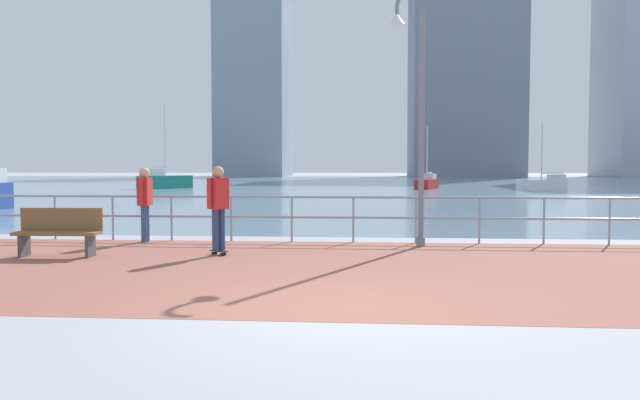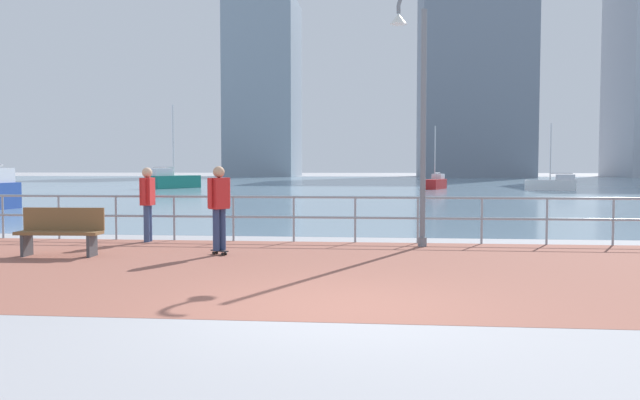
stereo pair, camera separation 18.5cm
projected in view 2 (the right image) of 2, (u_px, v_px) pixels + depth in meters
ground at (373, 189)px, 47.38m from camera, size 220.00×220.00×0.00m
brick_paving at (346, 268)px, 10.62m from camera, size 28.00×7.37×0.01m
harbor_water at (375, 184)px, 59.01m from camera, size 180.00×88.00×0.00m
waterfront_railing at (355, 210)px, 14.25m from camera, size 25.25×0.06×1.05m
lamppost at (416, 101)px, 13.37m from camera, size 0.81×0.36×5.61m
skateboarder at (219, 202)px, 12.21m from camera, size 0.39×0.51×1.72m
bystander at (148, 198)px, 14.34m from camera, size 0.24×0.55×1.69m
park_bench at (61, 231)px, 12.12m from camera, size 1.62×0.50×0.92m
sailboat_white at (552, 184)px, 44.75m from camera, size 3.49×1.55×4.74m
sailboat_red at (435, 183)px, 47.60m from camera, size 2.09×3.51×4.72m
sailboat_yellow at (172, 180)px, 48.72m from camera, size 3.35×4.69×6.40m
tower_steel at (473, 69)px, 98.74m from camera, size 16.27×17.61×35.33m
tower_glass at (264, 88)px, 105.42m from camera, size 11.11×13.76×31.24m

